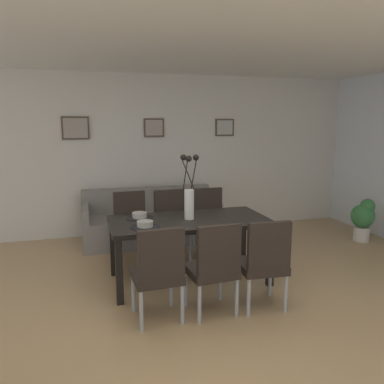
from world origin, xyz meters
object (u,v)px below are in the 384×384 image
Objects in this scene: centerpiece_vase at (189,195)px; framed_picture_right at (225,127)px; dining_chair_mid_right at (209,218)px; sofa at (151,223)px; dining_chair_mid_left at (264,260)px; dining_chair_near_left at (159,269)px; bowl_near_right at (139,215)px; framed_picture_left at (76,128)px; potted_plant at (363,218)px; dining_table at (189,226)px; framed_picture_center at (154,128)px; dining_chair_near_right at (132,223)px; dining_chair_far_left at (214,264)px; bowl_near_left at (145,223)px; dining_chair_far_right at (171,221)px.

centerpiece_vase is 2.57m from framed_picture_right.
centerpiece_vase is at bearing -119.67° from framed_picture_right.
sofa is at bearing 129.64° from dining_chair_mid_right.
centerpiece_vase is 0.36× the size of sofa.
dining_chair_near_left is at bearing 178.13° from dining_chair_mid_left.
framed_picture_right is at bearing 47.78° from bowl_near_right.
framed_picture_left is (-1.74, 3.03, 1.23)m from dining_chair_mid_left.
centerpiece_vase reaches higher than potted_plant.
framed_picture_center is at bearing 90.00° from dining_table.
dining_chair_near_right is at bearing -143.90° from framed_picture_right.
dining_table is 0.59m from bowl_near_right.
sofa is (-0.17, 2.52, -0.23)m from dining_chair_far_left.
sofa is at bearing -160.89° from framed_picture_right.
potted_plant is (1.79, -1.40, -1.37)m from framed_picture_right.
bowl_near_right is at bearing -104.29° from sofa.
framed_picture_center reaches higher than dining_chair_mid_left.
dining_table is 3.11m from potted_plant.
potted_plant is at bearing 14.93° from bowl_near_left.
dining_chair_far_left is at bearing -89.70° from centerpiece_vase.
bowl_near_left is at bearing -159.25° from centerpiece_vase.
potted_plant is at bearing -1.89° from dining_chair_far_right.
dining_chair_mid_right is (0.54, -0.01, 0.00)m from dining_chair_far_right.
dining_chair_far_left is 1.37× the size of potted_plant.
dining_chair_far_right is 5.41× the size of bowl_near_left.
dining_chair_mid_left is (0.51, -0.88, -0.15)m from dining_table.
dining_table is 5.46× the size of framed_picture_right.
sofa reaches higher than dining_table.
bowl_near_left is at bearing 147.23° from dining_chair_mid_left.
dining_chair_mid_left reaches higher than sofa.
centerpiece_vase is 1.83m from sofa.
dining_chair_near_right is at bearing 91.21° from dining_chair_near_left.
dining_chair_near_left is at bearing -106.59° from dining_chair_far_right.
dining_table is at bearing 90.36° from dining_chair_far_left.
framed_picture_center reaches higher than dining_chair_far_right.
dining_table is 1.96× the size of dining_chair_near_right.
framed_picture_center is (-0.01, 3.01, 1.23)m from dining_chair_far_left.
potted_plant is (3.01, -1.40, -1.37)m from framed_picture_center.
framed_picture_left is at bearing 109.37° from bowl_near_right.
centerpiece_vase is at bearing 120.12° from dining_chair_mid_left.
dining_chair_mid_left is (1.07, -1.73, 0.00)m from dining_chair_near_right.
bowl_near_left is 0.41m from bowl_near_right.
dining_chair_near_right is 2.79× the size of framed_picture_right.
framed_picture_center reaches higher than framed_picture_right.
bowl_near_right is 0.52× the size of framed_picture_right.
dining_chair_near_left is at bearing -121.79° from dining_chair_mid_right.
framed_picture_center reaches higher than dining_chair_near_left.
dining_chair_mid_left is 5.41× the size of bowl_near_right.
framed_picture_right reaches higher than dining_table.
centerpiece_vase reaches higher than dining_table.
bowl_near_left is 0.25× the size of potted_plant.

